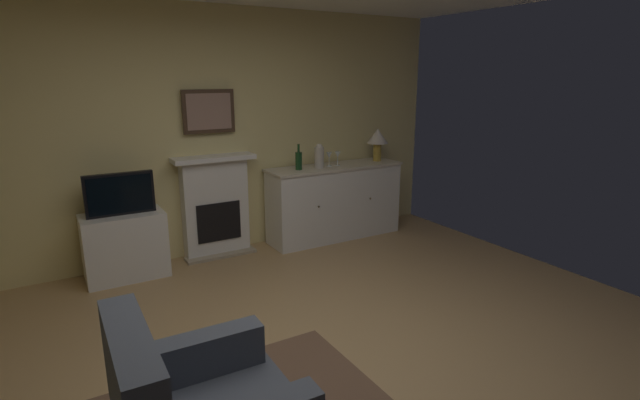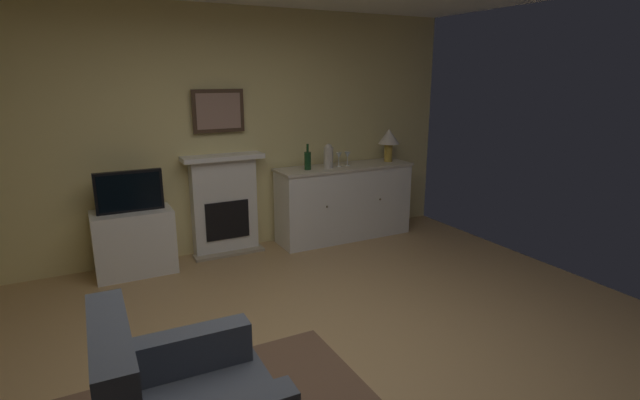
% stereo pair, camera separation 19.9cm
% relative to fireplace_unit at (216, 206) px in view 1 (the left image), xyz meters
% --- Properties ---
extents(ground_plane, '(6.03, 5.35, 0.10)m').
position_rel_fireplace_unit_xyz_m(ground_plane, '(-0.13, -2.52, -0.60)').
color(ground_plane, tan).
rests_on(ground_plane, ground).
extents(wall_rear, '(6.03, 0.06, 2.63)m').
position_rel_fireplace_unit_xyz_m(wall_rear, '(-0.13, 0.13, 0.77)').
color(wall_rear, '#EAD68C').
rests_on(wall_rear, ground_plane).
extents(fireplace_unit, '(0.87, 0.30, 1.10)m').
position_rel_fireplace_unit_xyz_m(fireplace_unit, '(0.00, 0.00, 0.00)').
color(fireplace_unit, white).
rests_on(fireplace_unit, ground_plane).
extents(framed_picture, '(0.55, 0.04, 0.45)m').
position_rel_fireplace_unit_xyz_m(framed_picture, '(-0.00, 0.05, 1.01)').
color(framed_picture, '#473323').
extents(sideboard_cabinet, '(1.67, 0.49, 0.89)m').
position_rel_fireplace_unit_xyz_m(sideboard_cabinet, '(1.42, -0.18, -0.10)').
color(sideboard_cabinet, white).
rests_on(sideboard_cabinet, ground_plane).
extents(table_lamp, '(0.26, 0.26, 0.40)m').
position_rel_fireplace_unit_xyz_m(table_lamp, '(2.04, -0.18, 0.62)').
color(table_lamp, '#B79338').
rests_on(table_lamp, sideboard_cabinet).
extents(wine_bottle, '(0.08, 0.08, 0.29)m').
position_rel_fireplace_unit_xyz_m(wine_bottle, '(0.93, -0.19, 0.45)').
color(wine_bottle, '#193F1E').
rests_on(wine_bottle, sideboard_cabinet).
extents(wine_glass_left, '(0.07, 0.07, 0.16)m').
position_rel_fireplace_unit_xyz_m(wine_glass_left, '(1.34, -0.18, 0.46)').
color(wine_glass_left, silver).
rests_on(wine_glass_left, sideboard_cabinet).
extents(wine_glass_center, '(0.07, 0.07, 0.16)m').
position_rel_fireplace_unit_xyz_m(wine_glass_center, '(1.45, -0.19, 0.46)').
color(wine_glass_center, silver).
rests_on(wine_glass_center, sideboard_cabinet).
extents(vase_decorative, '(0.11, 0.11, 0.28)m').
position_rel_fireplace_unit_xyz_m(vase_decorative, '(1.17, -0.23, 0.48)').
color(vase_decorative, beige).
rests_on(vase_decorative, sideboard_cabinet).
extents(tv_cabinet, '(0.75, 0.42, 0.64)m').
position_rel_fireplace_unit_xyz_m(tv_cabinet, '(-0.97, -0.16, -0.23)').
color(tv_cabinet, white).
rests_on(tv_cabinet, ground_plane).
extents(tv_set, '(0.62, 0.07, 0.40)m').
position_rel_fireplace_unit_xyz_m(tv_set, '(-0.98, -0.19, 0.30)').
color(tv_set, black).
rests_on(tv_set, tv_cabinet).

